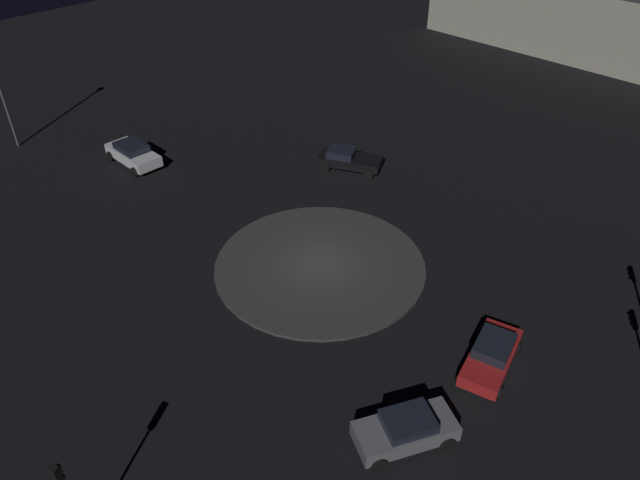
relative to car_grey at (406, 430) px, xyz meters
name	(u,v)px	position (x,y,z in m)	size (l,w,h in m)	color
ground_plane	(320,266)	(-5.74, -10.27, -0.79)	(120.08, 120.08, 0.00)	black
roundabout_island	(320,265)	(-5.74, -10.27, -0.71)	(11.61, 11.61, 0.16)	#383838
car_grey	(406,430)	(0.00, 0.00, 0.00)	(4.35, 3.38, 1.49)	slate
car_red	(492,355)	(-5.87, 0.30, -0.06)	(4.47, 2.79, 1.42)	red
car_white	(133,153)	(-4.96, -27.86, 0.03)	(2.14, 4.56, 1.55)	white
car_black	(348,159)	(-15.01, -16.55, -0.05)	(3.56, 4.67, 1.43)	black
store_building	(598,14)	(-51.15, -15.37, 2.92)	(12.31, 33.22, 7.43)	#ADA893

